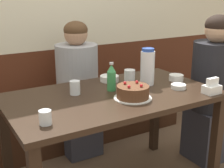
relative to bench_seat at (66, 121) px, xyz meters
name	(u,v)px	position (x,y,z in m)	size (l,w,h in m)	color
back_wall	(52,6)	(0.00, 0.22, 1.02)	(4.80, 0.04, 2.50)	#4C2314
bench_seat	(66,121)	(0.00, 0.00, 0.00)	(2.35, 0.38, 0.45)	#381E11
dining_table	(112,108)	(0.00, -0.83, 0.42)	(1.37, 0.78, 0.74)	black
birthday_cake	(133,92)	(0.07, -0.97, 0.55)	(0.24, 0.24, 0.10)	white
water_pitcher	(147,67)	(0.32, -0.77, 0.64)	(0.10, 0.10, 0.26)	white
soju_bottle	(111,77)	(0.03, -0.76, 0.60)	(0.06, 0.06, 0.19)	#388E4C
napkin_holder	(212,88)	(0.56, -1.15, 0.55)	(0.11, 0.08, 0.11)	white
bowl_soup_white	(176,78)	(0.56, -0.81, 0.53)	(0.11, 0.11, 0.04)	white
bowl_rice_small	(178,86)	(0.45, -0.96, 0.53)	(0.10, 0.10, 0.03)	white
bowl_side_dish	(109,78)	(0.13, -0.57, 0.53)	(0.14, 0.14, 0.04)	white
glass_water_tall	(75,88)	(-0.21, -0.71, 0.56)	(0.07, 0.07, 0.09)	silver
glass_tumbler_short	(130,77)	(0.22, -0.70, 0.56)	(0.08, 0.08, 0.10)	silver
glass_shot_small	(45,117)	(-0.53, -1.06, 0.55)	(0.06, 0.06, 0.07)	silver
person_pale_blue_shirt	(78,92)	(0.04, -0.18, 0.33)	(0.35, 0.35, 1.15)	#33333D
person_grey_tee	(213,91)	(0.95, -0.83, 0.37)	(0.36, 0.36, 1.21)	#33333D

